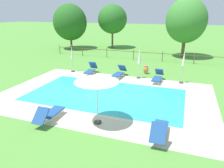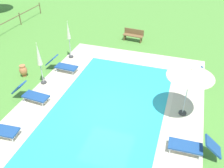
{
  "view_description": "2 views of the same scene",
  "coord_description": "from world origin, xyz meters",
  "views": [
    {
      "loc": [
        4.59,
        -11.48,
        5.02
      ],
      "look_at": [
        0.3,
        0.5,
        0.6
      ],
      "focal_mm": 33.57,
      "sensor_mm": 36.0,
      "label": 1
    },
    {
      "loc": [
        -8.33,
        -2.97,
        7.65
      ],
      "look_at": [
        0.77,
        -0.0,
        1.11
      ],
      "focal_mm": 39.1,
      "sensor_mm": 36.0,
      "label": 2
    }
  ],
  "objects": [
    {
      "name": "patio_umbrella_closed_row_mid_west",
      "position": [
        1.23,
        4.17,
        1.64
      ],
      "size": [
        0.32,
        0.32,
        2.46
      ],
      "color": "#383838",
      "rests_on": "ground"
    },
    {
      "name": "patio_umbrella_closed_row_centre",
      "position": [
        -4.63,
        4.07,
        1.47
      ],
      "size": [
        0.32,
        0.32,
        2.36
      ],
      "color": "#383838",
      "rests_on": "ground"
    },
    {
      "name": "ground_plane",
      "position": [
        0.0,
        0.0,
        0.0
      ],
      "size": [
        160.0,
        160.0,
        0.0
      ],
      "primitive_type": "plane",
      "color": "#518E38"
    },
    {
      "name": "swimming_pool_water",
      "position": [
        0.0,
        0.0,
        0.01
      ],
      "size": [
        9.67,
        5.24,
        0.01
      ],
      "primitive_type": "cube",
      "color": "#2DB7C6",
      "rests_on": "ground"
    },
    {
      "name": "sun_lounger_north_far",
      "position": [
        -2.83,
        3.9,
        0.39
      ],
      "size": [
        0.76,
        1.91,
        0.98
      ],
      "color": "navy",
      "rests_on": "ground"
    },
    {
      "name": "perimeter_fence",
      "position": [
        0.69,
        10.78,
        0.69
      ],
      "size": [
        22.03,
        0.08,
        1.05
      ],
      "color": "brown",
      "rests_on": "ground"
    },
    {
      "name": "patio_umbrella_closed_row_west",
      "position": [
        4.47,
        4.06,
        1.66
      ],
      "size": [
        0.32,
        0.32,
        2.49
      ],
      "color": "#383838",
      "rests_on": "ground"
    },
    {
      "name": "sun_lounger_north_end",
      "position": [
        3.9,
        -3.67,
        0.39
      ],
      "size": [
        0.62,
        1.91,
        0.95
      ],
      "color": "navy",
      "rests_on": "ground"
    },
    {
      "name": "tree_east_mid",
      "position": [
        -10.91,
        14.72,
        3.6
      ],
      "size": [
        4.57,
        4.57,
        6.04
      ],
      "color": "brown",
      "rests_on": "ground"
    },
    {
      "name": "sun_lounger_north_mid",
      "position": [
        -1.3,
        -3.96,
        0.38
      ],
      "size": [
        0.67,
        1.97,
        0.9
      ],
      "color": "navy",
      "rests_on": "ground"
    },
    {
      "name": "pool_coping_rim",
      "position": [
        0.0,
        0.0,
        0.01
      ],
      "size": [
        10.15,
        5.72,
        0.01
      ],
      "color": "beige",
      "rests_on": "ground"
    },
    {
      "name": "patio_umbrella_open_foreground",
      "position": [
        0.99,
        -3.43,
        2.23
      ],
      "size": [
        2.03,
        2.03,
        2.46
      ],
      "color": "#383838",
      "rests_on": "ground"
    },
    {
      "name": "pool_deck_paving",
      "position": [
        0.0,
        0.0,
        0.0
      ],
      "size": [
        13.23,
        8.8,
        0.01
      ],
      "primitive_type": "cube",
      "color": "beige",
      "rests_on": "ground"
    },
    {
      "name": "tree_far_west",
      "position": [
        -5.65,
        17.28,
        4.0
      ],
      "size": [
        4.04,
        4.04,
        6.0
      ],
      "color": "brown",
      "rests_on": "ground"
    },
    {
      "name": "terracotta_urn_near_fence",
      "position": [
        1.52,
        5.62,
        0.38
      ],
      "size": [
        0.44,
        0.44,
        0.71
      ],
      "color": "#C67547",
      "rests_on": "ground"
    },
    {
      "name": "sun_lounger_south_near_corner",
      "position": [
        -0.31,
        3.91,
        0.39
      ],
      "size": [
        0.73,
        1.96,
        0.93
      ],
      "color": "navy",
      "rests_on": "ground"
    },
    {
      "name": "sun_lounger_north_near_steps",
      "position": [
        2.76,
        3.78,
        0.38
      ],
      "size": [
        0.67,
        1.96,
        0.92
      ],
      "color": "navy",
      "rests_on": "ground"
    },
    {
      "name": "tree_west_mid",
      "position": [
        4.19,
        13.91,
        4.06
      ],
      "size": [
        4.45,
        4.45,
        6.5
      ],
      "color": "brown",
      "rests_on": "ground"
    }
  ]
}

